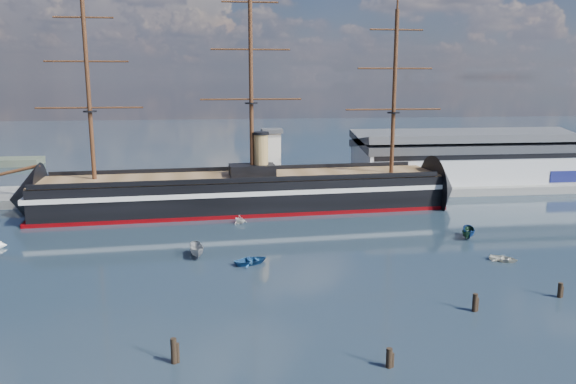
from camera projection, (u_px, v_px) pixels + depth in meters
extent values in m
plane|color=#1A2C38|center=(274.00, 233.00, 107.44)|extent=(600.00, 600.00, 0.00)
cube|color=slate|center=(298.00, 194.00, 143.66)|extent=(180.00, 18.00, 2.00)
cube|color=#B7BABC|center=(471.00, 161.00, 152.06)|extent=(62.00, 20.00, 10.00)
cube|color=#3F4247|center=(473.00, 140.00, 150.93)|extent=(63.00, 21.00, 2.00)
cube|color=silver|center=(272.00, 161.00, 138.07)|extent=(4.00, 4.00, 14.00)
cube|color=#3F4247|center=(272.00, 131.00, 136.56)|extent=(5.00, 5.00, 1.00)
cube|color=black|center=(244.00, 192.00, 125.49)|extent=(88.80, 21.20, 7.00)
cube|color=silver|center=(243.00, 187.00, 125.24)|extent=(90.81, 21.56, 1.00)
cube|color=#5C0105|center=(244.00, 208.00, 126.22)|extent=(90.80, 21.52, 0.90)
cone|color=black|center=(26.00, 199.00, 119.81)|extent=(14.91, 16.48, 15.68)
cone|color=black|center=(442.00, 189.00, 131.28)|extent=(11.91, 16.31, 15.68)
cube|color=brown|center=(243.00, 177.00, 124.76)|extent=(88.72, 19.92, 0.40)
cube|color=black|center=(252.00, 170.00, 124.73)|extent=(10.34, 6.58, 2.50)
cylinder|color=#A5844C|center=(261.00, 154.00, 124.27)|extent=(3.20, 3.20, 9.00)
cylinder|color=#381E0F|center=(88.00, 89.00, 116.96)|extent=(0.90, 0.90, 38.00)
cylinder|color=#381E0F|center=(251.00, 80.00, 120.75)|extent=(0.90, 0.90, 42.00)
cylinder|color=#381E0F|center=(394.00, 93.00, 125.30)|extent=(0.90, 0.90, 36.00)
imported|color=gray|center=(197.00, 257.00, 93.13)|extent=(7.00, 3.33, 2.69)
imported|color=#1F518A|center=(251.00, 264.00, 89.73)|extent=(2.58, 3.70, 1.60)
imported|color=#153321|center=(468.00, 238.00, 103.89)|extent=(6.13, 5.20, 2.38)
imported|color=silver|center=(240.00, 223.00, 114.46)|extent=(5.75, 4.79, 1.96)
imported|color=beige|center=(503.00, 261.00, 90.97)|extent=(2.59, 2.83, 1.28)
imported|color=navy|center=(469.00, 238.00, 104.37)|extent=(6.60, 4.23, 2.48)
cylinder|color=black|center=(174.00, 363.00, 58.55)|extent=(0.64, 0.64, 3.48)
cylinder|color=black|center=(389.00, 367.00, 57.69)|extent=(0.64, 0.64, 2.82)
cylinder|color=black|center=(474.00, 311.00, 71.53)|extent=(0.64, 0.64, 3.07)
cylinder|color=black|center=(559.00, 297.00, 76.04)|extent=(0.64, 0.64, 2.79)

